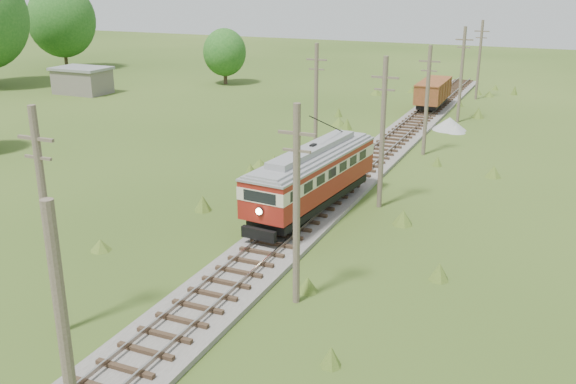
% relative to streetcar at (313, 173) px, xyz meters
% --- Properties ---
extents(railbed_main, '(3.60, 96.00, 0.57)m').
position_rel_streetcar_xyz_m(railbed_main, '(0.00, 5.87, -2.35)').
color(railbed_main, '#605B54').
rests_on(railbed_main, ground).
extents(streetcar, '(3.84, 11.98, 5.42)m').
position_rel_streetcar_xyz_m(streetcar, '(0.00, 0.00, 0.00)').
color(streetcar, black).
rests_on(streetcar, ground).
extents(gondola, '(2.57, 7.67, 2.54)m').
position_rel_streetcar_xyz_m(gondola, '(0.00, 33.43, -0.61)').
color(gondola, black).
rests_on(gondola, ground).
extents(gravel_pile, '(3.18, 3.37, 1.16)m').
position_rel_streetcar_xyz_m(gravel_pile, '(3.39, 25.12, -2.01)').
color(gravel_pile, gray).
rests_on(gravel_pile, ground).
extents(utility_pole_r_1, '(0.30, 0.30, 8.80)m').
position_rel_streetcar_xyz_m(utility_pole_r_1, '(3.10, -23.13, 1.85)').
color(utility_pole_r_1, brown).
rests_on(utility_pole_r_1, ground).
extents(utility_pole_r_2, '(1.60, 0.30, 8.60)m').
position_rel_streetcar_xyz_m(utility_pole_r_2, '(3.30, -10.13, 1.88)').
color(utility_pole_r_2, brown).
rests_on(utility_pole_r_2, ground).
extents(utility_pole_r_3, '(1.60, 0.30, 9.00)m').
position_rel_streetcar_xyz_m(utility_pole_r_3, '(3.20, 2.87, 2.08)').
color(utility_pole_r_3, brown).
rests_on(utility_pole_r_3, ground).
extents(utility_pole_r_4, '(1.60, 0.30, 8.40)m').
position_rel_streetcar_xyz_m(utility_pole_r_4, '(3.00, 15.87, 1.78)').
color(utility_pole_r_4, brown).
rests_on(utility_pole_r_4, ground).
extents(utility_pole_r_5, '(1.60, 0.30, 8.90)m').
position_rel_streetcar_xyz_m(utility_pole_r_5, '(3.40, 28.87, 2.03)').
color(utility_pole_r_5, brown).
rests_on(utility_pole_r_5, ground).
extents(utility_pole_r_6, '(1.60, 0.30, 8.70)m').
position_rel_streetcar_xyz_m(utility_pole_r_6, '(3.20, 41.87, 1.93)').
color(utility_pole_r_6, brown).
rests_on(utility_pole_r_6, ground).
extents(utility_pole_l_a, '(1.60, 0.30, 9.00)m').
position_rel_streetcar_xyz_m(utility_pole_l_a, '(-4.20, -16.13, 2.08)').
color(utility_pole_l_a, brown).
rests_on(utility_pole_l_a, ground).
extents(utility_pole_l_b, '(1.60, 0.30, 8.60)m').
position_rel_streetcar_xyz_m(utility_pole_l_b, '(-4.50, 11.87, 1.88)').
color(utility_pole_l_b, brown).
rests_on(utility_pole_l_b, ground).
extents(tree_left_5, '(9.66, 9.66, 12.44)m').
position_rel_streetcar_xyz_m(tree_left_5, '(-56.00, 41.87, 4.58)').
color(tree_left_5, '#38281C').
rests_on(tree_left_5, ground).
extents(tree_mid_a, '(5.46, 5.46, 7.03)m').
position_rel_streetcar_xyz_m(tree_mid_a, '(-28.00, 39.87, 1.48)').
color(tree_mid_a, '#38281C').
rests_on(tree_mid_a, ground).
extents(shed, '(6.40, 4.40, 3.10)m').
position_rel_streetcar_xyz_m(shed, '(-40.00, 26.87, -0.97)').
color(shed, slate).
rests_on(shed, ground).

